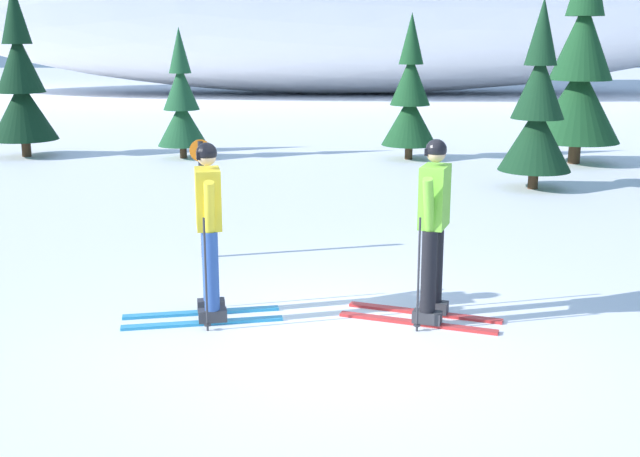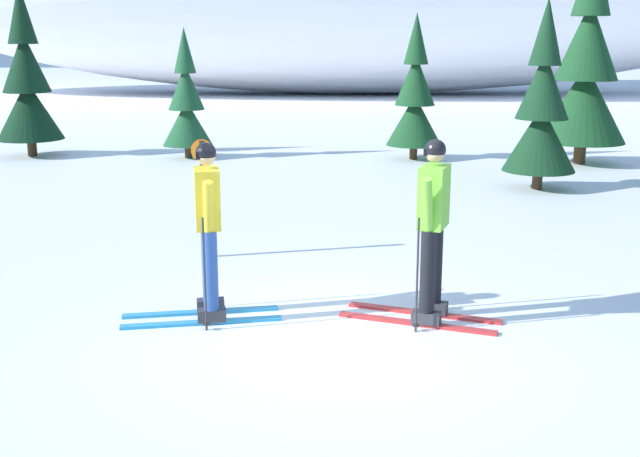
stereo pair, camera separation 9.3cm
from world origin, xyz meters
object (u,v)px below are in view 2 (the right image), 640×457
skier_lime_jacket (432,227)px  pine_tree_far_left (27,85)px  pine_tree_center_right (542,111)px  pine_tree_right (586,71)px  skier_yellow_jacket (208,228)px  pine_tree_left (186,104)px  trail_marker_post (203,191)px  pine_tree_center_left (415,99)px

skier_lime_jacket → pine_tree_far_left: (-7.99, 11.00, 0.68)m
pine_tree_center_right → pine_tree_right: size_ratio=0.71×
skier_yellow_jacket → skier_lime_jacket: size_ratio=0.98×
pine_tree_center_right → pine_tree_right: 3.46m
skier_yellow_jacket → pine_tree_left: size_ratio=0.61×
pine_tree_left → pine_tree_right: pine_tree_right is taller
pine_tree_left → pine_tree_right: bearing=-4.9°
skier_yellow_jacket → pine_tree_left: (-2.06, 10.70, 0.29)m
skier_yellow_jacket → pine_tree_far_left: (-5.78, 10.96, 0.70)m
pine_tree_left → pine_tree_far_left: bearing=176.1°
pine_tree_far_left → pine_tree_right: size_ratio=0.81×
skier_lime_jacket → trail_marker_post: skier_lime_jacket is taller
pine_tree_far_left → pine_tree_center_right: 11.56m
pine_tree_center_left → pine_tree_far_left: bearing=177.4°
skier_lime_jacket → pine_tree_far_left: size_ratio=0.47×
pine_tree_right → trail_marker_post: 10.54m
pine_tree_center_right → trail_marker_post: (-5.46, -4.69, -0.58)m
pine_tree_far_left → pine_tree_left: 3.75m
skier_yellow_jacket → pine_tree_center_right: 8.64m
pine_tree_left → skier_lime_jacket: bearing=-68.3°
skier_yellow_jacket → pine_tree_far_left: size_ratio=0.46×
pine_tree_left → pine_tree_right: 8.87m
skier_lime_jacket → pine_tree_center_right: pine_tree_center_right is taller
skier_lime_jacket → skier_yellow_jacket: bearing=178.8°
pine_tree_far_left → pine_tree_right: 12.57m
pine_tree_left → pine_tree_right: (8.81, -0.76, 0.79)m
pine_tree_right → pine_tree_center_right: bearing=-119.5°
pine_tree_right → trail_marker_post: size_ratio=3.17×
pine_tree_center_left → pine_tree_right: size_ratio=0.67×
skier_yellow_jacket → pine_tree_center_left: pine_tree_center_left is taller
skier_lime_jacket → pine_tree_left: bearing=111.7°
skier_lime_jacket → pine_tree_far_left: bearing=126.0°
pine_tree_center_right → trail_marker_post: size_ratio=2.25×
skier_yellow_jacket → trail_marker_post: size_ratio=1.18×
pine_tree_far_left → skier_yellow_jacket: bearing=-62.2°
skier_yellow_jacket → pine_tree_right: pine_tree_right is taller
skier_lime_jacket → pine_tree_right: size_ratio=0.38×
pine_tree_far_left → pine_tree_center_left: bearing=-2.6°
pine_tree_far_left → pine_tree_right: (12.53, -1.01, 0.38)m
pine_tree_center_right → pine_tree_right: (1.68, 2.97, 0.58)m
pine_tree_far_left → pine_tree_left: pine_tree_far_left is taller
pine_tree_right → pine_tree_center_left: bearing=170.4°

